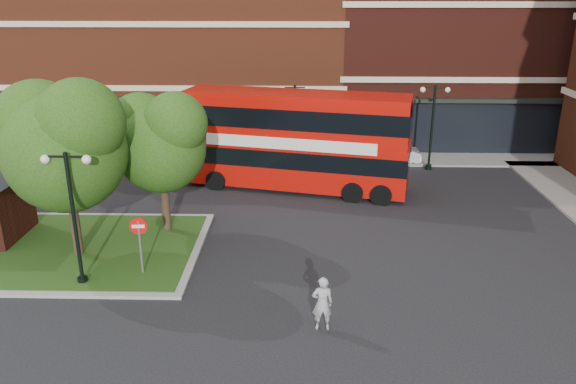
{
  "coord_description": "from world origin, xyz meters",
  "views": [
    {
      "loc": [
        2.41,
        -17.68,
        10.11
      ],
      "look_at": [
        1.85,
        4.78,
        2.0
      ],
      "focal_mm": 35.0,
      "sensor_mm": 36.0,
      "label": 1
    }
  ],
  "objects_px": {
    "bus": "(295,134)",
    "car_silver": "(269,150)",
    "car_white": "(388,152)",
    "woman": "(322,303)"
  },
  "relations": [
    {
      "from": "car_silver",
      "to": "woman",
      "type": "bearing_deg",
      "value": -175.97
    },
    {
      "from": "bus",
      "to": "car_silver",
      "type": "height_order",
      "value": "bus"
    },
    {
      "from": "bus",
      "to": "car_silver",
      "type": "distance_m",
      "value": 5.74
    },
    {
      "from": "car_silver",
      "to": "car_white",
      "type": "xyz_separation_m",
      "value": [
        7.37,
        0.0,
        -0.04
      ]
    },
    {
      "from": "car_white",
      "to": "bus",
      "type": "bearing_deg",
      "value": 136.6
    },
    {
      "from": "bus",
      "to": "woman",
      "type": "height_order",
      "value": "bus"
    },
    {
      "from": "bus",
      "to": "woman",
      "type": "relative_size",
      "value": 6.67
    },
    {
      "from": "bus",
      "to": "woman",
      "type": "bearing_deg",
      "value": -72.14
    },
    {
      "from": "car_silver",
      "to": "car_white",
      "type": "distance_m",
      "value": 7.37
    },
    {
      "from": "woman",
      "to": "car_silver",
      "type": "bearing_deg",
      "value": -85.5
    }
  ]
}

